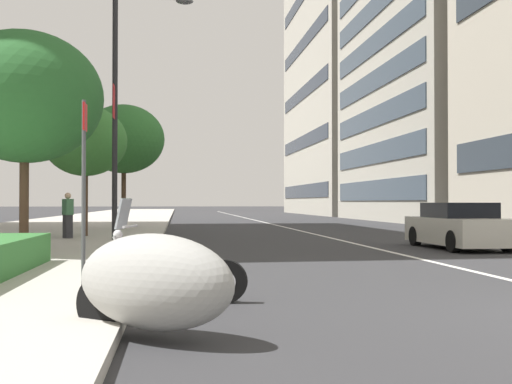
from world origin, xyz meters
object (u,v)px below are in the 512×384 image
street_lamp_with_banners (127,91)px  street_tree_by_lamp_post (25,97)px  street_tree_far_plaza (85,141)px  street_tree_mid_sidewalk (124,139)px  motorcycle_far_end_row (152,282)px  parking_sign_by_curb (84,176)px  pedestrian_on_plaza (68,215)px  car_far_down_avenue (458,227)px  motorcycle_under_tarp (169,271)px

street_lamp_with_banners → street_tree_by_lamp_post: street_lamp_with_banners is taller
street_tree_far_plaza → street_tree_mid_sidewalk: bearing=-7.8°
motorcycle_far_end_row → street_lamp_with_banners: 16.02m
parking_sign_by_curb → street_tree_by_lamp_post: (6.42, 2.31, 2.14)m
motorcycle_far_end_row → street_lamp_with_banners: (15.29, 1.45, 4.53)m
street_tree_far_plaza → pedestrian_on_plaza: bearing=166.7°
pedestrian_on_plaza → street_lamp_with_banners: bearing=120.9°
parking_sign_by_curb → street_tree_far_plaza: 15.16m
parking_sign_by_curb → street_tree_far_plaza: (14.90, 2.07, 1.88)m
pedestrian_on_plaza → motorcycle_far_end_row: bearing=69.8°
car_far_down_avenue → street_tree_mid_sidewalk: (12.44, 10.96, 3.74)m
street_tree_by_lamp_post → car_far_down_avenue: bearing=-78.2°
car_far_down_avenue → street_tree_by_lamp_post: bearing=101.4°
street_tree_by_lamp_post → street_tree_far_plaza: 8.49m
street_lamp_with_banners → street_tree_by_lamp_post: bearing=161.5°
street_tree_by_lamp_post → street_tree_mid_sidewalk: size_ratio=0.91×
street_tree_by_lamp_post → pedestrian_on_plaza: street_tree_by_lamp_post is taller
motorcycle_under_tarp → pedestrian_on_plaza: size_ratio=1.33×
street_tree_by_lamp_post → street_tree_mid_sidewalk: bearing=-4.3°
motorcycle_under_tarp → pedestrian_on_plaza: 14.31m
street_lamp_with_banners → street_tree_mid_sidewalk: 9.14m
motorcycle_far_end_row → motorcycle_under_tarp: size_ratio=0.94×
street_tree_far_plaza → motorcycle_under_tarp: bearing=-167.9°
motorcycle_under_tarp → parking_sign_by_curb: parking_sign_by_curb is taller
parking_sign_by_curb → street_lamp_with_banners: bearing=1.6°
motorcycle_far_end_row → street_lamp_with_banners: size_ratio=0.24×
motorcycle_far_end_row → pedestrian_on_plaza: (16.34, 3.53, 0.35)m
motorcycle_under_tarp → parking_sign_by_curb: 1.90m
car_far_down_avenue → street_tree_far_plaza: size_ratio=0.89×
motorcycle_under_tarp → street_tree_mid_sidewalk: bearing=-69.9°
street_tree_far_plaza → pedestrian_on_plaza: 3.16m
motorcycle_under_tarp → street_lamp_with_banners: bearing=-69.2°
street_lamp_with_banners → pedestrian_on_plaza: street_lamp_with_banners is taller
car_far_down_avenue → street_tree_far_plaza: bearing=62.9°
street_lamp_with_banners → street_tree_far_plaza: 3.43m
motorcycle_under_tarp → street_tree_mid_sidewalk: size_ratio=0.36×
motorcycle_far_end_row → street_tree_mid_sidewalk: street_tree_mid_sidewalk is taller
street_tree_far_plaza → pedestrian_on_plaza: street_tree_far_plaza is taller
street_tree_far_plaza → pedestrian_on_plaza: size_ratio=3.06×
street_lamp_with_banners → motorcycle_under_tarp: bearing=-173.0°
motorcycle_under_tarp → pedestrian_on_plaza: (13.83, 3.67, 0.51)m
parking_sign_by_curb → street_tree_by_lamp_post: street_tree_by_lamp_post is taller
car_far_down_avenue → street_tree_far_plaza: street_tree_far_plaza is taller
motorcycle_far_end_row → street_tree_mid_sidewalk: size_ratio=0.34×
motorcycle_under_tarp → street_tree_far_plaza: (15.37, 3.30, 3.25)m
motorcycle_far_end_row → motorcycle_under_tarp: motorcycle_under_tarp is taller
street_tree_by_lamp_post → pedestrian_on_plaza: size_ratio=3.39×
parking_sign_by_curb → street_tree_mid_sidewalk: size_ratio=0.47×
motorcycle_under_tarp → street_tree_far_plaza: bearing=-64.1°
pedestrian_on_plaza → street_tree_mid_sidewalk: bearing=-131.3°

